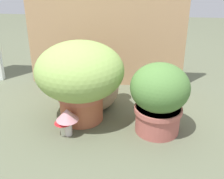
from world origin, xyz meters
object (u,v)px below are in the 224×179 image
cat (102,89)px  mushroom_ornament_red (63,120)px  leafy_planter (159,97)px  mushroom_ornament_pink (67,116)px  grass_planter (80,75)px

cat → mushroom_ornament_red: size_ratio=2.79×
leafy_planter → cat: bearing=144.6°
mushroom_ornament_pink → leafy_planter: bearing=10.3°
leafy_planter → mushroom_ornament_pink: 0.47m
grass_planter → cat: bearing=54.8°
leafy_planter → cat: size_ratio=1.11×
cat → grass_planter: bearing=-125.2°
grass_planter → cat: size_ratio=1.41×
grass_planter → mushroom_ornament_red: (-0.06, -0.17, -0.18)m
cat → mushroom_ornament_pink: bearing=-114.4°
leafy_planter → cat: (-0.31, 0.22, -0.08)m
cat → mushroom_ornament_pink: size_ratio=2.22×
grass_planter → mushroom_ornament_red: bearing=-109.9°
cat → mushroom_ornament_red: (-0.16, -0.31, -0.04)m
leafy_planter → mushroom_ornament_red: leafy_planter is taller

